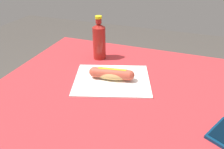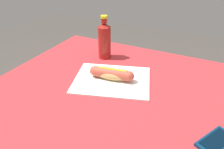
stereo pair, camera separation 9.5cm
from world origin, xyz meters
name	(u,v)px [view 1 (the left image)]	position (x,y,z in m)	size (l,w,h in m)	color
dining_table	(124,114)	(0.00, 0.00, 0.60)	(1.10, 0.91, 0.73)	brown
paper_wrapper	(112,80)	(-0.08, 0.06, 0.73)	(0.33, 0.26, 0.01)	white
hot_dog	(112,74)	(-0.08, 0.06, 0.76)	(0.20, 0.08, 0.05)	tan
cell_phone	(224,132)	(0.36, -0.12, 0.73)	(0.12, 0.14, 0.01)	#0A2D4C
soda_bottle	(99,40)	(-0.21, 0.25, 0.83)	(0.07, 0.07, 0.22)	maroon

